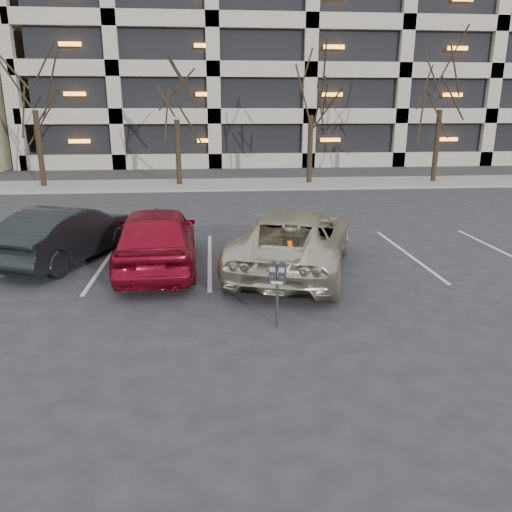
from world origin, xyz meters
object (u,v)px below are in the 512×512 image
tree_a (29,59)px  car_dark (68,234)px  suv_silver (294,240)px  tree_b (175,77)px  parking_meter (277,279)px  tree_c (312,70)px  tree_d (445,62)px  car_red (157,237)px

tree_a → car_dark: tree_a is taller
suv_silver → car_dark: (-5.91, 1.37, -0.03)m
tree_b → parking_meter: tree_b is taller
tree_a → tree_b: 7.04m
tree_b → parking_meter: bearing=-81.1°
tree_c → car_dark: tree_c is taller
tree_b → tree_d: size_ratio=0.88×
tree_a → car_red: (7.29, -14.41, -5.44)m
tree_d → suv_silver: size_ratio=1.42×
tree_b → tree_c: tree_c is taller
tree_b → car_red: 15.16m
tree_a → tree_b: (7.00, 0.00, -0.75)m
tree_a → tree_c: 14.01m
parking_meter → car_red: size_ratio=0.26×
car_dark → suv_silver: bearing=-170.8°
tree_b → car_dark: tree_b is taller
tree_b → car_red: size_ratio=1.57×
tree_b → tree_c: 7.01m
tree_a → suv_silver: (10.73, -14.81, -5.49)m
tree_c → tree_d: (7.00, 0.00, 0.43)m
tree_b → car_red: (0.29, -14.41, -4.69)m
suv_silver → car_dark: 6.06m
tree_c → car_dark: (-9.18, -13.45, -5.12)m
car_red → car_dark: size_ratio=1.08×
parking_meter → car_red: (-2.58, 3.83, -0.13)m
car_red → car_dark: 2.65m
tree_a → car_dark: (4.82, -13.45, -5.53)m
tree_a → suv_silver: bearing=-54.1°
tree_b → tree_c: (7.00, 0.00, 0.34)m
tree_c → car_dark: size_ratio=1.80×
tree_b → suv_silver: (3.73, -14.81, -4.74)m
tree_a → tree_d: 21.00m
parking_meter → car_dark: car_dark is taller
car_red → car_dark: car_red is taller
tree_c → parking_meter: tree_c is taller
tree_a → parking_meter: 21.41m
tree_a → tree_c: (14.00, 0.00, -0.41)m
tree_a → tree_d: tree_d is taller
car_red → parking_meter: bearing=121.5°
tree_d → car_red: tree_d is taller
car_red → car_dark: (-2.46, 0.96, -0.08)m
tree_c → car_red: (-6.71, -14.41, -5.03)m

